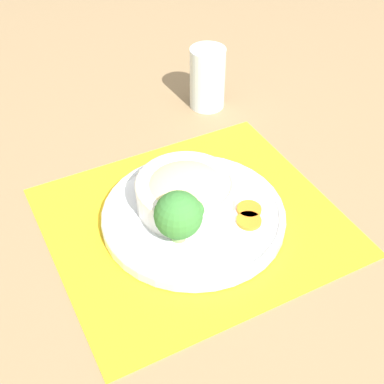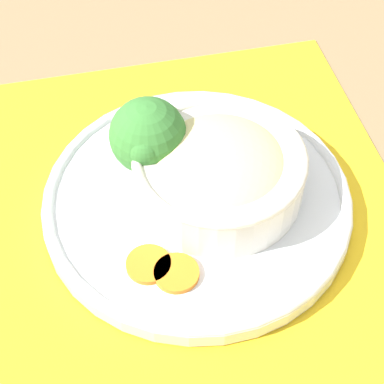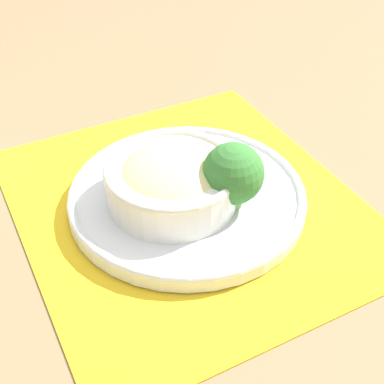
# 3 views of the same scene
# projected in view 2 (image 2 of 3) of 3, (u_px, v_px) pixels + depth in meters

# --- Properties ---
(ground_plane) EXTENTS (4.00, 4.00, 0.00)m
(ground_plane) POSITION_uv_depth(u_px,v_px,m) (197.00, 210.00, 0.62)
(ground_plane) COLOR #8C704C
(placemat) EXTENTS (0.49, 0.45, 0.00)m
(placemat) POSITION_uv_depth(u_px,v_px,m) (197.00, 208.00, 0.62)
(placemat) COLOR yellow
(placemat) RESTS_ON ground_plane
(plate) EXTENTS (0.29, 0.29, 0.02)m
(plate) POSITION_uv_depth(u_px,v_px,m) (197.00, 200.00, 0.61)
(plate) COLOR silver
(plate) RESTS_ON placemat
(bowl) EXTENTS (0.16, 0.16, 0.06)m
(bowl) POSITION_uv_depth(u_px,v_px,m) (221.00, 173.00, 0.58)
(bowl) COLOR silver
(bowl) RESTS_ON plate
(broccoli_floret) EXTENTS (0.07, 0.07, 0.08)m
(broccoli_floret) POSITION_uv_depth(u_px,v_px,m) (148.00, 136.00, 0.59)
(broccoli_floret) COLOR #84AD5B
(broccoli_floret) RESTS_ON plate
(carrot_slice_near) EXTENTS (0.04, 0.04, 0.01)m
(carrot_slice_near) POSITION_uv_depth(u_px,v_px,m) (149.00, 264.00, 0.55)
(carrot_slice_near) COLOR orange
(carrot_slice_near) RESTS_ON plate
(carrot_slice_middle) EXTENTS (0.04, 0.04, 0.01)m
(carrot_slice_middle) POSITION_uv_depth(u_px,v_px,m) (177.00, 273.00, 0.54)
(carrot_slice_middle) COLOR orange
(carrot_slice_middle) RESTS_ON plate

